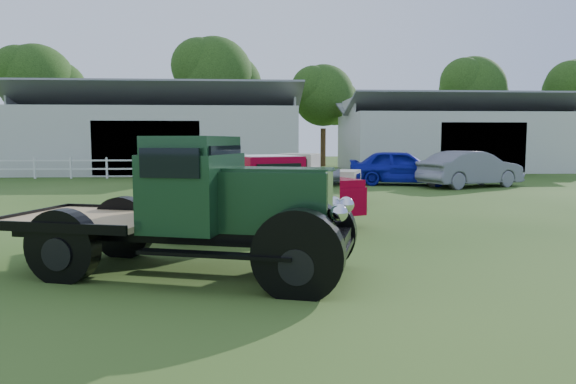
{
  "coord_description": "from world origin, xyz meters",
  "views": [
    {
      "loc": [
        -0.44,
        -9.61,
        2.14
      ],
      "look_at": [
        0.2,
        1.2,
        1.05
      ],
      "focal_mm": 32.0,
      "sensor_mm": 36.0,
      "label": 1
    }
  ],
  "objects_px": {
    "white_pickup": "(296,178)",
    "misc_car_blue": "(401,167)",
    "misc_car_grey": "(471,169)",
    "red_pickup": "(261,193)",
    "vintage_flatbed": "(188,206)"
  },
  "relations": [
    {
      "from": "vintage_flatbed",
      "to": "misc_car_grey",
      "type": "distance_m",
      "value": 18.44
    },
    {
      "from": "white_pickup",
      "to": "misc_car_grey",
      "type": "distance_m",
      "value": 9.95
    },
    {
      "from": "red_pickup",
      "to": "misc_car_blue",
      "type": "bearing_deg",
      "value": 38.49
    },
    {
      "from": "white_pickup",
      "to": "misc_car_blue",
      "type": "bearing_deg",
      "value": 68.93
    },
    {
      "from": "misc_car_grey",
      "to": "white_pickup",
      "type": "bearing_deg",
      "value": 99.49
    },
    {
      "from": "vintage_flatbed",
      "to": "red_pickup",
      "type": "height_order",
      "value": "vintage_flatbed"
    },
    {
      "from": "vintage_flatbed",
      "to": "misc_car_blue",
      "type": "bearing_deg",
      "value": 79.36
    },
    {
      "from": "vintage_flatbed",
      "to": "white_pickup",
      "type": "xyz_separation_m",
      "value": [
        2.46,
        9.63,
        -0.28
      ]
    },
    {
      "from": "vintage_flatbed",
      "to": "red_pickup",
      "type": "bearing_deg",
      "value": 88.58
    },
    {
      "from": "vintage_flatbed",
      "to": "misc_car_grey",
      "type": "bearing_deg",
      "value": 69.4
    },
    {
      "from": "red_pickup",
      "to": "white_pickup",
      "type": "xyz_separation_m",
      "value": [
        1.27,
        5.77,
        -0.08
      ]
    },
    {
      "from": "misc_car_grey",
      "to": "red_pickup",
      "type": "bearing_deg",
      "value": 116.29
    },
    {
      "from": "vintage_flatbed",
      "to": "misc_car_blue",
      "type": "distance_m",
      "value": 18.1
    },
    {
      "from": "white_pickup",
      "to": "misc_car_blue",
      "type": "distance_m",
      "value": 8.64
    },
    {
      "from": "white_pickup",
      "to": "misc_car_blue",
      "type": "xyz_separation_m",
      "value": [
        5.58,
        6.59,
        0.03
      ]
    }
  ]
}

